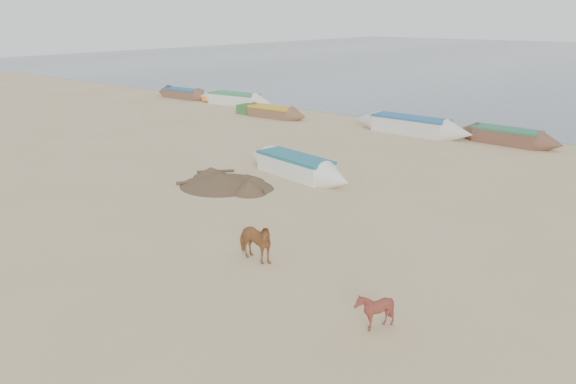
# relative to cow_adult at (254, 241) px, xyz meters

# --- Properties ---
(ground) EXTENTS (140.00, 140.00, 0.00)m
(ground) POSITION_rel_cow_adult_xyz_m (-1.25, -1.00, -0.58)
(ground) COLOR tan
(ground) RESTS_ON ground
(cow_adult) EXTENTS (1.40, 0.69, 1.16)m
(cow_adult) POSITION_rel_cow_adult_xyz_m (0.00, 0.00, 0.00)
(cow_adult) COLOR #965D31
(cow_adult) RESTS_ON ground
(calf_front) EXTENTS (1.01, 0.97, 0.88)m
(calf_front) POSITION_rel_cow_adult_xyz_m (4.34, -0.94, -0.14)
(calf_front) COLOR maroon
(calf_front) RESTS_ON ground
(near_canoe) EXTENTS (6.32, 2.37, 0.85)m
(near_canoe) POSITION_rel_cow_adult_xyz_m (-4.45, 7.41, -0.15)
(near_canoe) COLOR white
(near_canoe) RESTS_ON ground
(debris_pile) EXTENTS (3.43, 3.43, 0.46)m
(debris_pile) POSITION_rel_cow_adult_xyz_m (-5.87, 4.51, -0.35)
(debris_pile) COLOR brown
(debris_pile) RESTS_ON ground
(waterline_canoes) EXTENTS (57.33, 3.93, 0.97)m
(waterline_canoes) POSITION_rel_cow_adult_xyz_m (-1.75, 18.77, -0.15)
(waterline_canoes) COLOR brown
(waterline_canoes) RESTS_ON ground
(beach_clutter) EXTENTS (44.22, 3.88, 0.64)m
(beach_clutter) POSITION_rel_cow_adult_xyz_m (3.12, 18.65, -0.28)
(beach_clutter) COLOR #2D632C
(beach_clutter) RESTS_ON ground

